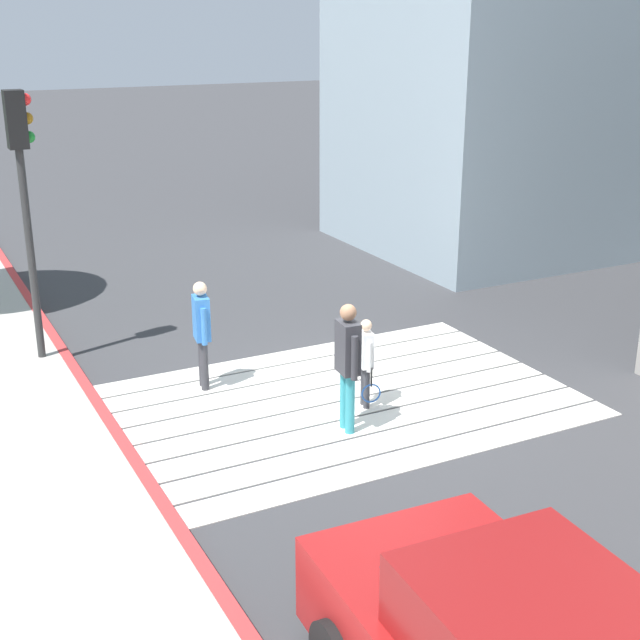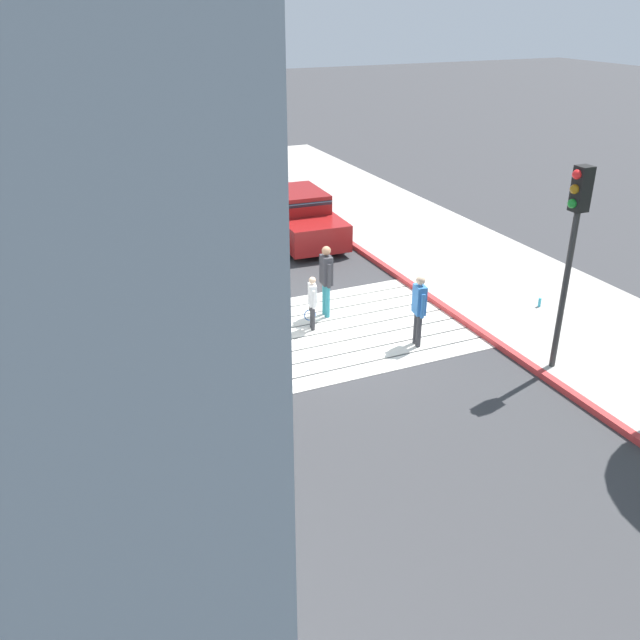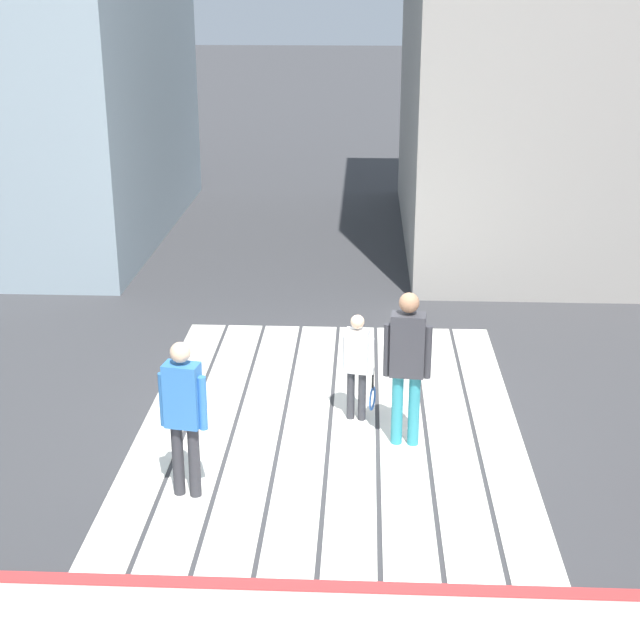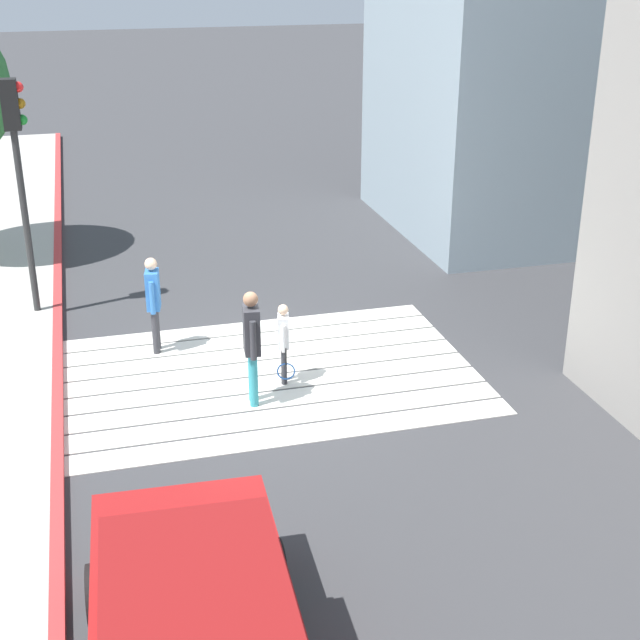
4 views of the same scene
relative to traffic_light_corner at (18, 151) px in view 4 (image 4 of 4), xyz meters
The scene contains 7 objects.
ground_plane 5.84m from the traffic_light_corner, 44.14° to the right, with size 120.00×120.00×0.00m, color #38383A.
crosswalk_stripes 5.84m from the traffic_light_corner, 44.14° to the right, with size 6.40×4.35×0.01m.
curb_painted 4.58m from the traffic_light_corner, 84.59° to the right, with size 0.16×40.00×0.13m, color #BC3333.
traffic_light_corner is the anchor object (origin of this frame).
pedestrian_adult_lead 5.71m from the traffic_light_corner, 53.93° to the right, with size 0.26×0.52×1.77m.
pedestrian_adult_trailing 3.54m from the traffic_light_corner, 47.38° to the right, with size 0.27×0.48×1.65m.
pedestrian_child_with_racket 5.79m from the traffic_light_corner, 45.37° to the right, with size 0.28×0.42×1.31m.
Camera 4 is at (-2.54, -12.48, 6.38)m, focal length 50.40 mm.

